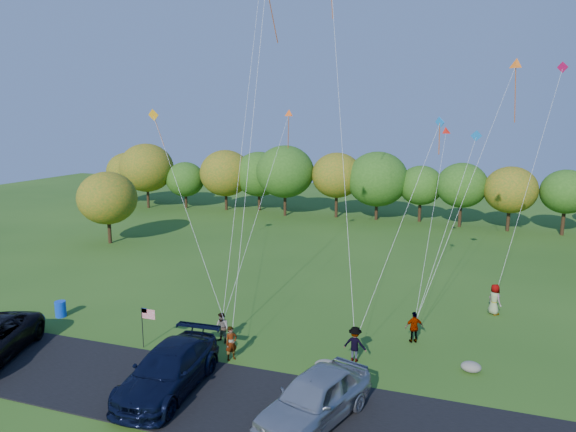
# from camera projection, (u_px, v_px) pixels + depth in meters

# --- Properties ---
(ground) EXTENTS (140.00, 140.00, 0.00)m
(ground) POSITION_uv_depth(u_px,v_px,m) (243.00, 357.00, 26.00)
(ground) COLOR #2A5317
(ground) RESTS_ON ground
(asphalt_lane) EXTENTS (44.00, 6.00, 0.06)m
(asphalt_lane) POSITION_uv_depth(u_px,v_px,m) (205.00, 396.00, 22.28)
(asphalt_lane) COLOR black
(asphalt_lane) RESTS_ON ground
(treeline) EXTENTS (74.22, 28.07, 8.51)m
(treeline) POSITION_uv_depth(u_px,v_px,m) (366.00, 180.00, 58.98)
(treeline) COLOR #3B2615
(treeline) RESTS_ON ground
(minivan_navy) EXTENTS (2.96, 6.65, 1.89)m
(minivan_navy) POSITION_uv_depth(u_px,v_px,m) (168.00, 370.00, 22.57)
(minivan_navy) COLOR black
(minivan_navy) RESTS_ON asphalt_lane
(minivan_silver) EXTENTS (4.12, 6.32, 2.00)m
(minivan_silver) POSITION_uv_depth(u_px,v_px,m) (315.00, 398.00, 20.23)
(minivan_silver) COLOR #A1A4AC
(minivan_silver) RESTS_ON asphalt_lane
(flyer_a) EXTENTS (0.71, 0.76, 1.74)m
(flyer_a) POSITION_uv_depth(u_px,v_px,m) (231.00, 343.00, 25.55)
(flyer_a) COLOR #4C4C59
(flyer_a) RESTS_ON ground
(flyer_b) EXTENTS (0.97, 0.86, 1.66)m
(flyer_b) POSITION_uv_depth(u_px,v_px,m) (222.00, 328.00, 27.50)
(flyer_b) COLOR #4C4C59
(flyer_b) RESTS_ON ground
(flyer_c) EXTENTS (1.22, 0.78, 1.79)m
(flyer_c) POSITION_uv_depth(u_px,v_px,m) (355.00, 344.00, 25.40)
(flyer_c) COLOR #4C4C59
(flyer_c) RESTS_ON ground
(flyer_d) EXTENTS (1.09, 0.81, 1.72)m
(flyer_d) POSITION_uv_depth(u_px,v_px,m) (414.00, 327.00, 27.53)
(flyer_d) COLOR #4C4C59
(flyer_d) RESTS_ON ground
(flyer_e) EXTENTS (1.06, 1.11, 1.91)m
(flyer_e) POSITION_uv_depth(u_px,v_px,m) (494.00, 299.00, 31.51)
(flyer_e) COLOR #4C4C59
(flyer_e) RESTS_ON ground
(park_bench) EXTENTS (1.72, 0.43, 0.95)m
(park_bench) POSITION_uv_depth(u_px,v_px,m) (29.00, 321.00, 29.29)
(park_bench) COLOR #143817
(park_bench) RESTS_ON ground
(trash_barrel) EXTENTS (0.64, 0.64, 0.97)m
(trash_barrel) POSITION_uv_depth(u_px,v_px,m) (61.00, 309.00, 31.20)
(trash_barrel) COLOR blue
(trash_barrel) RESTS_ON ground
(flag_assembly) EXTENTS (0.82, 0.53, 2.22)m
(flag_assembly) POSITION_uv_depth(u_px,v_px,m) (146.00, 319.00, 26.69)
(flag_assembly) COLOR black
(flag_assembly) RESTS_ON ground
(boulder_near) EXTENTS (1.17, 0.92, 0.59)m
(boulder_near) POSITION_uv_depth(u_px,v_px,m) (326.00, 366.00, 24.38)
(boulder_near) COLOR gray
(boulder_near) RESTS_ON ground
(boulder_far) EXTENTS (0.95, 0.79, 0.49)m
(boulder_far) POSITION_uv_depth(u_px,v_px,m) (471.00, 367.00, 24.43)
(boulder_far) COLOR gray
(boulder_far) RESTS_ON ground
(kites_aloft) EXTENTS (27.46, 10.65, 16.12)m
(kites_aloft) POSITION_uv_depth(u_px,v_px,m) (337.00, 0.00, 34.13)
(kites_aloft) COLOR #E5197A
(kites_aloft) RESTS_ON ground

